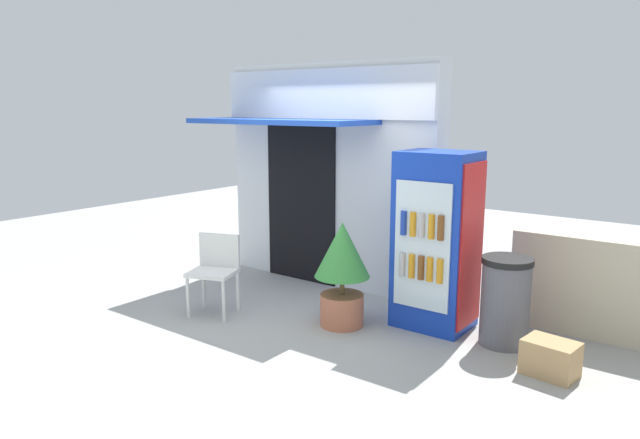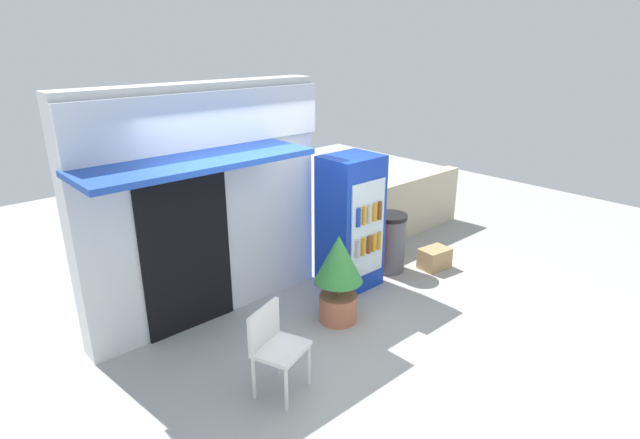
{
  "view_description": "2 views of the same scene",
  "coord_description": "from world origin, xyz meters",
  "views": [
    {
      "loc": [
        3.86,
        -4.45,
        2.25
      ],
      "look_at": [
        0.36,
        0.24,
        1.11
      ],
      "focal_mm": 32.94,
      "sensor_mm": 36.0,
      "label": 1
    },
    {
      "loc": [
        -3.15,
        -3.46,
        3.22
      ],
      "look_at": [
        0.2,
        0.25,
        1.41
      ],
      "focal_mm": 28.33,
      "sensor_mm": 36.0,
      "label": 2
    }
  ],
  "objects": [
    {
      "name": "ground",
      "position": [
        0.0,
        0.0,
        0.0
      ],
      "size": [
        16.0,
        16.0,
        0.0
      ],
      "primitive_type": "plane",
      "color": "#A3A39E"
    },
    {
      "name": "storefront_building",
      "position": [
        -0.45,
        1.51,
        1.45
      ],
      "size": [
        3.04,
        1.16,
        2.77
      ],
      "color": "silver",
      "rests_on": "ground"
    },
    {
      "name": "stone_boundary_wall",
      "position": [
        3.3,
        1.55,
        0.5
      ],
      "size": [
        2.72,
        0.23,
        1.0
      ],
      "primitive_type": "cube",
      "color": "beige",
      "rests_on": "ground"
    },
    {
      "name": "drink_cooler",
      "position": [
        1.35,
        0.9,
        0.9
      ],
      "size": [
        0.76,
        0.66,
        1.81
      ],
      "color": "#1438B2",
      "rests_on": "ground"
    },
    {
      "name": "cardboard_box",
      "position": [
        2.65,
        0.44,
        0.15
      ],
      "size": [
        0.46,
        0.36,
        0.3
      ],
      "primitive_type": "cube",
      "rotation": [
        0.0,
        0.0,
        -0.13
      ],
      "color": "tan",
      "rests_on": "ground"
    },
    {
      "name": "plastic_chair",
      "position": [
        -0.76,
        -0.17,
        0.52
      ],
      "size": [
        0.59,
        0.55,
        0.86
      ],
      "color": "silver",
      "rests_on": "ground"
    },
    {
      "name": "potted_plant_near_shop",
      "position": [
        0.57,
        0.34,
        0.64
      ],
      "size": [
        0.57,
        0.57,
        1.09
      ],
      "color": "#BC6B4C",
      "rests_on": "ground"
    },
    {
      "name": "trash_bin",
      "position": [
        2.1,
        0.86,
        0.43
      ],
      "size": [
        0.48,
        0.48,
        0.86
      ],
      "color": "#595960",
      "rests_on": "ground"
    }
  ]
}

